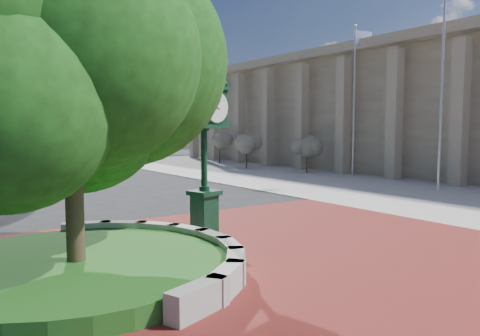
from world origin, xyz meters
name	(u,v)px	position (x,y,z in m)	size (l,w,h in m)	color
ground	(271,244)	(0.00, 0.00, 0.00)	(200.00, 200.00, 0.00)	black
plaza	(297,252)	(0.00, -1.00, 0.02)	(12.00, 12.00, 0.04)	maroon
sidewalk	(371,176)	(16.00, 10.00, 0.02)	(20.00, 50.00, 0.04)	#9E9B93
planter_wall	(179,250)	(-2.71, 0.00, 0.27)	(2.96, 6.77, 0.54)	#9E9B93
grass_bed	(77,270)	(-5.00, 0.00, 0.20)	(6.10, 6.10, 0.40)	#154C18
civic_building	(418,111)	(23.60, 12.00, 4.33)	(17.35, 44.00, 8.60)	gray
tree_planter	(71,93)	(-5.00, 0.00, 3.72)	(5.20, 5.20, 6.33)	#38281C
post_clock	(204,143)	(-1.17, 1.46, 2.64)	(1.17, 1.17, 4.80)	black
parked_car	(41,151)	(2.41, 39.25, 0.82)	(1.93, 4.80, 1.63)	#4F100B
flagpole_a	(442,77)	(12.82, 3.37, 5.42)	(1.66, 0.19, 10.59)	silver
flagpole_b	(354,100)	(15.00, 10.65, 4.81)	(1.46, 0.25, 9.38)	silver
street_lamp_near	(88,106)	(4.19, 29.48, 4.81)	(1.84, 0.32, 8.21)	slate
shrub_near	(307,150)	(13.85, 13.61, 1.59)	(1.20, 1.20, 2.20)	#38281C
shrub_mid	(247,147)	(12.73, 19.00, 1.59)	(1.20, 1.20, 2.20)	#38281C
shrub_far	(220,145)	(13.58, 24.10, 1.59)	(1.20, 1.20, 2.20)	#38281C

